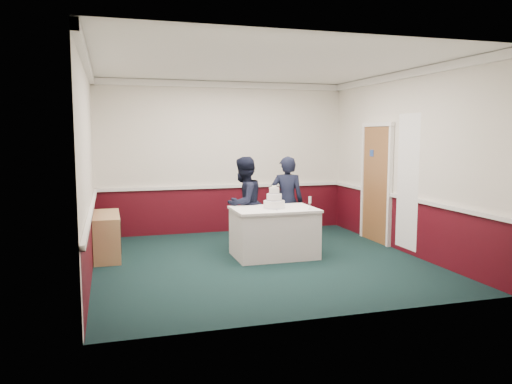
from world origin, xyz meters
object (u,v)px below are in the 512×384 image
object	(u,v)px
person_man	(244,203)
person_woman	(287,201)
champagne_flute	(310,201)
wedding_cake	(274,201)
cake_table	(274,232)
sideboard	(107,236)
cake_knife	(276,210)

from	to	relation	value
person_man	person_woman	distance (m)	0.81
champagne_flute	wedding_cake	bearing A→B (deg)	150.75
cake_table	person_man	world-z (taller)	person_man
wedding_cake	person_man	size ratio (longest dim) A/B	0.23
sideboard	cake_table	bearing A→B (deg)	-15.66
champagne_flute	person_man	world-z (taller)	person_man
sideboard	person_man	size ratio (longest dim) A/B	0.76
cake_table	wedding_cake	distance (m)	0.50
sideboard	wedding_cake	xyz separation A→B (m)	(2.58, -0.72, 0.55)
wedding_cake	person_man	bearing A→B (deg)	117.75
sideboard	champagne_flute	size ratio (longest dim) A/B	5.85
person_man	person_woman	xyz separation A→B (m)	(0.80, 0.06, -0.00)
sideboard	wedding_cake	world-z (taller)	wedding_cake
cake_table	person_woman	xyz separation A→B (m)	(0.47, 0.69, 0.39)
cake_table	person_woman	distance (m)	0.93
champagne_flute	cake_table	bearing A→B (deg)	150.75
sideboard	person_man	bearing A→B (deg)	-2.31
wedding_cake	champagne_flute	distance (m)	0.57
sideboard	cake_table	size ratio (longest dim) A/B	0.91
cake_knife	champagne_flute	size ratio (longest dim) A/B	1.07
sideboard	person_woman	world-z (taller)	person_woman
cake_table	wedding_cake	bearing A→B (deg)	90.00
sideboard	champagne_flute	xyz separation A→B (m)	(3.08, -1.00, 0.58)
sideboard	person_woman	distance (m)	3.08
cake_table	champagne_flute	bearing A→B (deg)	-29.25
person_man	person_woman	size ratio (longest dim) A/B	1.00
cake_knife	champagne_flute	distance (m)	0.55
sideboard	cake_table	world-z (taller)	cake_table
person_man	cake_knife	bearing A→B (deg)	70.90
cake_knife	person_man	xyz separation A→B (m)	(-0.30, 0.83, 0.00)
wedding_cake	cake_knife	bearing A→B (deg)	-98.53
sideboard	cake_knife	bearing A→B (deg)	-19.91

